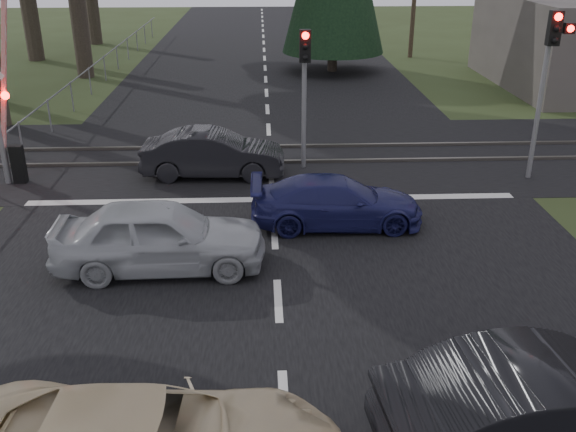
{
  "coord_description": "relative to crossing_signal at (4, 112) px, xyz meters",
  "views": [
    {
      "loc": [
        -0.27,
        -7.7,
        6.45
      ],
      "look_at": [
        0.24,
        4.11,
        1.3
      ],
      "focal_mm": 40.0,
      "sensor_mm": 36.0,
      "label": 1
    }
  ],
  "objects": [
    {
      "name": "ground",
      "position": [
        7.27,
        -9.79,
        -2.06
      ],
      "size": [
        120.0,
        120.0,
        0.0
      ],
      "primitive_type": "plane",
      "color": "#2E3A1A",
      "rests_on": "ground"
    },
    {
      "name": "road",
      "position": [
        7.27,
        0.21,
        -2.05
      ],
      "size": [
        14.0,
        100.0,
        0.01
      ],
      "primitive_type": "cube",
      "color": "black",
      "rests_on": "ground"
    },
    {
      "name": "rail_corridor",
      "position": [
        7.27,
        2.21,
        -2.05
      ],
      "size": [
        120.0,
        8.0,
        0.01
      ],
      "primitive_type": "cube",
      "color": "black",
      "rests_on": "ground"
    },
    {
      "name": "stop_line",
      "position": [
        7.27,
        -1.59,
        -2.05
      ],
      "size": [
        13.0,
        0.35,
        0.0
      ],
      "primitive_type": "cube",
      "color": "silver",
      "rests_on": "ground"
    },
    {
      "name": "rail_near",
      "position": [
        7.27,
        1.41,
        -2.01
      ],
      "size": [
        120.0,
        0.12,
        0.1
      ],
      "primitive_type": "cube",
      "color": "#59544C",
      "rests_on": "ground"
    },
    {
      "name": "rail_far",
      "position": [
        7.27,
        3.01,
        -2.01
      ],
      "size": [
        120.0,
        0.12,
        0.1
      ],
      "primitive_type": "cube",
      "color": "#59544C",
      "rests_on": "ground"
    },
    {
      "name": "crossing_signal",
      "position": [
        0.0,
        0.0,
        0.0
      ],
      "size": [
        1.62,
        0.38,
        6.96
      ],
      "color": "slate",
      "rests_on": "ground"
    },
    {
      "name": "traffic_signal_right",
      "position": [
        14.82,
        -0.31,
        1.26
      ],
      "size": [
        0.68,
        0.48,
        4.7
      ],
      "color": "slate",
      "rests_on": "ground"
    },
    {
      "name": "traffic_signal_center",
      "position": [
        8.27,
        0.89,
        0.75
      ],
      "size": [
        0.32,
        0.48,
        4.1
      ],
      "color": "slate",
      "rests_on": "ground"
    },
    {
      "name": "fence_left",
      "position": [
        -0.53,
        12.71,
        -2.06
      ],
      "size": [
        0.1,
        36.0,
        1.2
      ],
      "primitive_type": null,
      "color": "slate",
      "rests_on": "ground"
    },
    {
      "name": "dark_hatchback",
      "position": [
        10.79,
        -10.98,
        -1.28
      ],
      "size": [
        4.84,
        2.11,
        1.55
      ],
      "primitive_type": "imported",
      "rotation": [
        0.0,
        0.0,
        1.67
      ],
      "color": "black",
      "rests_on": "ground"
    },
    {
      "name": "silver_car",
      "position": [
        4.85,
        -5.34,
        -1.31
      ],
      "size": [
        4.43,
        1.87,
        1.49
      ],
      "primitive_type": "imported",
      "rotation": [
        0.0,
        0.0,
        1.59
      ],
      "color": "#A2A6AA",
      "rests_on": "ground"
    },
    {
      "name": "blue_sedan",
      "position": [
        8.79,
        -3.28,
        -1.46
      ],
      "size": [
        4.14,
        1.71,
        1.2
      ],
      "primitive_type": "imported",
      "rotation": [
        0.0,
        0.0,
        1.56
      ],
      "color": "navy",
      "rests_on": "ground"
    },
    {
      "name": "dark_car_far",
      "position": [
        5.6,
        0.35,
        -1.38
      ],
      "size": [
        4.16,
        1.61,
        1.35
      ],
      "primitive_type": "imported",
      "rotation": [
        0.0,
        0.0,
        1.53
      ],
      "color": "black",
      "rests_on": "ground"
    }
  ]
}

